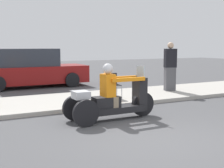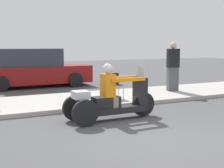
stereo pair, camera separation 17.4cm
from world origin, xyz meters
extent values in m
plane|color=#4C4C4F|center=(0.00, 0.00, 0.00)|extent=(60.00, 60.00, 0.00)
cube|color=#B2ADA3|center=(0.00, 4.60, 0.06)|extent=(28.00, 2.80, 0.12)
cylinder|color=black|center=(0.84, 1.97, 0.31)|extent=(0.63, 0.10, 0.63)
cylinder|color=black|center=(-0.92, 1.64, 0.31)|extent=(0.63, 0.10, 0.63)
cylinder|color=black|center=(-0.92, 2.31, 0.31)|extent=(0.63, 0.10, 0.63)
cube|color=black|center=(-0.07, 1.97, 0.25)|extent=(1.65, 0.47, 0.16)
cube|color=black|center=(-0.23, 1.97, 0.46)|extent=(0.66, 0.37, 0.27)
cube|color=black|center=(0.74, 1.97, 0.60)|extent=(0.24, 0.37, 0.85)
cube|color=silver|center=(0.76, 1.97, 1.17)|extent=(0.03, 0.34, 0.30)
cube|color=silver|center=(-0.89, 1.97, 0.69)|extent=(0.36, 0.37, 0.18)
cube|color=orange|center=(-0.18, 1.97, 0.87)|extent=(0.26, 0.38, 0.55)
sphere|color=silver|center=(-0.18, 1.97, 1.28)|extent=(0.26, 0.26, 0.26)
cube|color=gray|center=(-0.05, 1.85, 0.46)|extent=(0.14, 0.14, 0.27)
cube|color=gray|center=(-0.05, 2.09, 0.46)|extent=(0.14, 0.14, 0.27)
cube|color=orange|center=(0.28, 1.77, 1.01)|extent=(0.93, 0.09, 0.09)
cube|color=orange|center=(0.28, 2.17, 1.01)|extent=(0.93, 0.09, 0.09)
cube|color=#515156|center=(3.84, 4.65, 0.56)|extent=(0.45, 0.36, 0.89)
cube|color=black|center=(3.84, 4.65, 1.36)|extent=(0.49, 0.38, 0.70)
sphere|color=beige|center=(3.84, 4.65, 1.83)|extent=(0.24, 0.24, 0.24)
cylinder|color=#A5A8AD|center=(0.80, 3.84, 0.34)|extent=(0.02, 0.02, 0.44)
cylinder|color=#A5A8AD|center=(1.24, 3.78, 0.34)|extent=(0.02, 0.02, 0.44)
cylinder|color=#A5A8AD|center=(0.86, 4.27, 0.34)|extent=(0.02, 0.02, 0.44)
cylinder|color=#A5A8AD|center=(1.30, 4.22, 0.34)|extent=(0.02, 0.02, 0.44)
cube|color=#232326|center=(1.05, 4.03, 0.57)|extent=(0.49, 0.49, 0.02)
cube|color=#232326|center=(1.08, 4.24, 0.75)|extent=(0.44, 0.08, 0.38)
cube|color=maroon|center=(-0.35, 9.05, 0.55)|extent=(4.82, 1.75, 0.76)
cube|color=#2D333D|center=(-0.59, 9.05, 1.31)|extent=(2.65, 1.57, 0.76)
cylinder|color=black|center=(1.21, 8.17, 0.32)|extent=(0.64, 0.22, 0.64)
cylinder|color=black|center=(1.21, 9.92, 0.32)|extent=(0.64, 0.22, 0.64)
camera|label=1|loc=(-3.62, -4.73, 1.84)|focal=50.00mm
camera|label=2|loc=(-3.46, -4.81, 1.84)|focal=50.00mm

